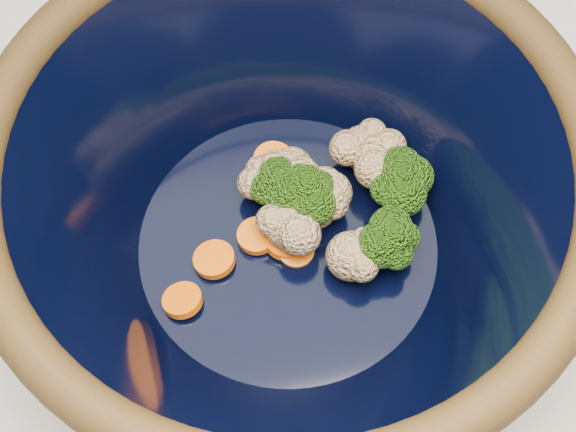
# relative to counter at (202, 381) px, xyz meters

# --- Properties ---
(counter) EXTENTS (1.20, 1.20, 0.90)m
(counter) POSITION_rel_counter_xyz_m (0.00, 0.00, 0.00)
(counter) COLOR white
(counter) RESTS_ON ground
(mixing_bowl) EXTENTS (0.38, 0.38, 0.16)m
(mixing_bowl) POSITION_rel_counter_xyz_m (0.10, -0.06, 0.54)
(mixing_bowl) COLOR black
(mixing_bowl) RESTS_ON counter
(vegetable_pile) EXTENTS (0.19, 0.12, 0.05)m
(vegetable_pile) POSITION_rel_counter_xyz_m (0.13, -0.05, 0.51)
(vegetable_pile) COLOR #608442
(vegetable_pile) RESTS_ON mixing_bowl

